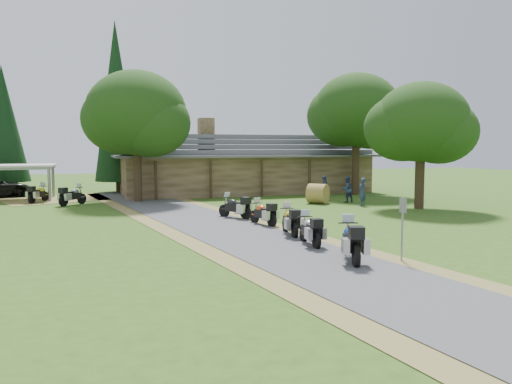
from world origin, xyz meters
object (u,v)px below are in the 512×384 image
object	(u,v)px
motorcycle_row_b	(310,229)
motorcycle_carport_a	(38,193)
carport	(12,182)
motorcycle_row_a	(351,239)
hay_bale	(318,194)
lodge	(244,163)
motorcycle_row_e	(235,206)
motorcycle_carport_b	(73,195)
motorcycle_row_c	(290,219)
motorcycle_row_d	(263,212)

from	to	relation	value
motorcycle_row_b	motorcycle_carport_a	distance (m)	22.69
carport	motorcycle_row_a	distance (m)	28.23
motorcycle_row_a	hay_bale	world-z (taller)	motorcycle_row_a
carport	motorcycle_row_b	distance (m)	25.64
lodge	motorcycle_row_e	world-z (taller)	lodge
lodge	hay_bale	distance (m)	10.40
motorcycle_carport_a	motorcycle_carport_b	bearing A→B (deg)	-108.49
motorcycle_row_b	motorcycle_carport_b	distance (m)	19.45
motorcycle_row_c	motorcycle_row_b	bearing A→B (deg)	-175.88
hay_bale	motorcycle_row_b	bearing A→B (deg)	-117.46
motorcycle_row_b	motorcycle_row_e	bearing A→B (deg)	10.21
motorcycle_row_b	motorcycle_row_c	bearing A→B (deg)	1.69
carport	motorcycle_row_a	bearing A→B (deg)	-60.79
motorcycle_carport_b	motorcycle_row_c	bearing A→B (deg)	-104.29
motorcycle_row_b	motorcycle_row_d	bearing A→B (deg)	5.54
motorcycle_row_b	hay_bale	xyz separation A→B (m)	(6.70, 12.90, 0.02)
motorcycle_row_a	motorcycle_row_d	xyz separation A→B (m)	(-0.09, 8.27, -0.11)
motorcycle_row_b	motorcycle_row_e	distance (m)	8.03
carport	motorcycle_carport_b	bearing A→B (deg)	-47.46
lodge	motorcycle_row_a	world-z (taller)	lodge
motorcycle_row_e	hay_bale	bearing A→B (deg)	-87.80
motorcycle_row_a	motorcycle_carport_a	bearing A→B (deg)	46.05
carport	hay_bale	distance (m)	21.74
motorcycle_row_a	motorcycle_row_d	distance (m)	8.27
motorcycle_row_c	lodge	bearing A→B (deg)	-3.97
motorcycle_row_a	motorcycle_carport_a	world-z (taller)	motorcycle_row_a
carport	motorcycle_row_d	distance (m)	21.21
lodge	motorcycle_row_e	xyz separation A→B (m)	(-5.30, -14.93, -1.78)
motorcycle_row_c	motorcycle_row_e	distance (m)	5.72
lodge	motorcycle_row_c	bearing A→B (deg)	-102.42
motorcycle_row_d	motorcycle_carport_a	world-z (taller)	motorcycle_carport_a
motorcycle_row_e	motorcycle_row_a	bearing A→B (deg)	152.19
motorcycle_row_d	hay_bale	xyz separation A→B (m)	(6.66, 7.52, 0.04)
carport	motorcycle_carport_a	xyz separation A→B (m)	(1.91, -2.30, -0.61)
lodge	motorcycle_row_c	xyz separation A→B (m)	(-4.54, -20.60, -1.78)
motorcycle_row_a	motorcycle_row_d	size ratio (longest dim) A/B	1.17
motorcycle_row_d	hay_bale	size ratio (longest dim) A/B	1.38
motorcycle_row_d	motorcycle_row_a	bearing A→B (deg)	165.53
motorcycle_row_a	hay_bale	bearing A→B (deg)	-2.84
hay_bale	motorcycle_row_d	bearing A→B (deg)	-131.54
motorcycle_carport_a	motorcycle_row_d	bearing A→B (deg)	-113.10
motorcycle_row_c	motorcycle_row_e	xyz separation A→B (m)	(-0.77, 5.67, -0.01)
lodge	carport	bearing A→B (deg)	-177.27
motorcycle_row_a	motorcycle_row_c	size ratio (longest dim) A/B	1.09
motorcycle_row_a	motorcycle_carport_a	size ratio (longest dim) A/B	1.11
motorcycle_carport_a	motorcycle_carport_b	xyz separation A→B (m)	(2.24, -2.47, 0.02)
motorcycle_row_b	motorcycle_row_a	bearing A→B (deg)	-171.32
motorcycle_carport_a	motorcycle_row_a	bearing A→B (deg)	-124.45
lodge	motorcycle_row_b	size ratio (longest dim) A/B	11.35
hay_bale	motorcycle_row_a	bearing A→B (deg)	-112.58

